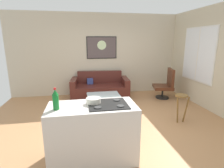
% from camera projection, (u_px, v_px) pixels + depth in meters
% --- Properties ---
extents(ground, '(6.40, 6.40, 0.04)m').
position_uv_depth(ground, '(118.00, 122.00, 4.33)').
color(ground, '#B17D51').
extents(back_wall, '(6.40, 0.05, 2.80)m').
position_uv_depth(back_wall, '(104.00, 55.00, 6.31)').
color(back_wall, beige).
rests_on(back_wall, ground).
extents(right_wall, '(0.05, 6.40, 2.80)m').
position_uv_depth(right_wall, '(213.00, 59.00, 4.73)').
color(right_wall, beige).
rests_on(right_wall, ground).
extents(couch, '(1.95, 1.06, 0.86)m').
position_uv_depth(couch, '(100.00, 89.00, 6.03)').
color(couch, '#4B1E19').
rests_on(couch, ground).
extents(coffee_table, '(0.90, 0.60, 0.42)m').
position_uv_depth(coffee_table, '(103.00, 96.00, 5.01)').
color(coffee_table, silver).
rests_on(coffee_table, ground).
extents(armchair, '(0.73, 0.75, 1.00)m').
position_uv_depth(armchair, '(166.00, 85.00, 5.93)').
color(armchair, black).
rests_on(armchair, ground).
extents(bar_stool, '(0.34, 0.33, 0.67)m').
position_uv_depth(bar_stool, '(181.00, 102.00, 4.17)').
color(bar_stool, brown).
rests_on(bar_stool, ground).
extents(kitchen_counter, '(1.36, 0.66, 0.95)m').
position_uv_depth(kitchen_counter, '(93.00, 133.00, 2.84)').
color(kitchen_counter, silver).
rests_on(kitchen_counter, ground).
extents(soda_bottle, '(0.09, 0.09, 0.32)m').
position_uv_depth(soda_bottle, '(56.00, 100.00, 2.54)').
color(soda_bottle, '#157229').
rests_on(soda_bottle, kitchen_counter).
extents(mixing_bowl, '(0.23, 0.23, 0.09)m').
position_uv_depth(mixing_bowl, '(93.00, 101.00, 2.80)').
color(mixing_bowl, silver).
rests_on(mixing_bowl, kitchen_counter).
extents(wall_painting, '(1.04, 0.03, 0.76)m').
position_uv_depth(wall_painting, '(102.00, 48.00, 6.19)').
color(wall_painting, black).
extents(window, '(0.03, 1.42, 1.59)m').
position_uv_depth(window, '(198.00, 55.00, 5.28)').
color(window, silver).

